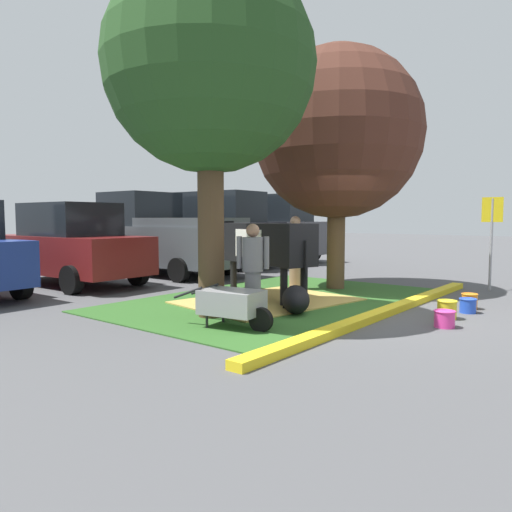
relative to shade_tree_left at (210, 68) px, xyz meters
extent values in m
plane|color=#4C4C4F|center=(1.97, -1.78, -4.06)|extent=(80.00, 80.00, 0.00)
cube|color=#2D5B23|center=(2.08, 0.15, -4.05)|extent=(6.85, 4.40, 0.02)
cube|color=yellow|center=(2.08, -2.21, -4.00)|extent=(8.05, 0.24, 0.12)
cube|color=tan|center=(1.71, 0.12, -4.04)|extent=(3.55, 2.90, 0.04)
cylinder|color=#4C3823|center=(0.00, 0.00, -2.61)|extent=(0.43, 0.43, 2.90)
sphere|color=#23471E|center=(0.00, 0.00, 0.03)|extent=(3.43, 3.43, 3.43)
cylinder|color=brown|center=(4.15, -0.01, -2.95)|extent=(0.41, 0.41, 2.22)
sphere|color=#4C281E|center=(4.15, -0.01, -0.48)|extent=(3.88, 3.88, 3.88)
cube|color=black|center=(1.94, 0.32, -2.91)|extent=(1.31, 2.40, 0.80)
cube|color=white|center=(1.98, 0.46, -2.91)|extent=(0.94, 1.06, 0.56)
cylinder|color=black|center=(2.31, 1.60, -2.81)|extent=(0.48, 0.70, 0.58)
cube|color=black|center=(2.39, 1.90, -2.63)|extent=(0.37, 0.49, 0.32)
cube|color=white|center=(2.45, 2.10, -2.67)|extent=(0.23, 0.17, 0.20)
cylinder|color=black|center=(1.94, 1.22, -3.69)|extent=(0.14, 0.14, 0.75)
cylinder|color=black|center=(2.41, 1.08, -3.69)|extent=(0.14, 0.14, 0.75)
cylinder|color=black|center=(1.46, -0.44, -3.69)|extent=(0.14, 0.14, 0.75)
cylinder|color=black|center=(1.93, -0.58, -3.69)|extent=(0.14, 0.14, 0.75)
cylinder|color=black|center=(1.60, -0.83, -3.16)|extent=(0.06, 0.06, 0.70)
ellipsoid|color=black|center=(1.17, -0.90, -3.82)|extent=(1.18, 1.02, 0.48)
cube|color=black|center=(1.67, -0.56, -3.80)|extent=(0.34, 0.32, 0.22)
cube|color=silver|center=(1.76, -0.49, -3.80)|extent=(0.11, 0.12, 0.16)
cylinder|color=black|center=(1.36, -0.55, -4.00)|extent=(0.34, 0.28, 0.10)
cylinder|color=slate|center=(0.24, -0.70, -3.66)|extent=(0.26, 0.26, 0.80)
cylinder|color=slate|center=(0.24, -0.70, -2.99)|extent=(0.34, 0.34, 0.55)
sphere|color=#8C664C|center=(0.24, -0.70, -2.61)|extent=(0.22, 0.22, 0.22)
cylinder|color=slate|center=(0.12, -0.51, -2.96)|extent=(0.09, 0.09, 0.52)
cylinder|color=slate|center=(0.35, -0.89, -2.96)|extent=(0.09, 0.09, 0.52)
cylinder|color=#9E7F5B|center=(3.38, 0.61, -3.63)|extent=(0.26, 0.26, 0.87)
cylinder|color=black|center=(3.38, 0.61, -2.90)|extent=(0.34, 0.34, 0.60)
sphere|color=tan|center=(3.38, 0.61, -2.48)|extent=(0.23, 0.23, 0.23)
cylinder|color=black|center=(3.52, 0.44, -2.87)|extent=(0.09, 0.09, 0.57)
cylinder|color=black|center=(3.25, 0.78, -2.87)|extent=(0.09, 0.09, 0.57)
cube|color=gray|center=(-0.41, -0.81, -3.66)|extent=(0.74, 0.98, 0.36)
cylinder|color=black|center=(-0.33, -1.30, -3.88)|extent=(0.16, 0.37, 0.36)
cylinder|color=black|center=(-0.24, -0.48, -3.94)|extent=(0.04, 0.04, 0.24)
cylinder|color=black|center=(-0.67, -0.55, -3.94)|extent=(0.04, 0.04, 0.24)
cylinder|color=black|center=(-0.29, -0.13, -3.54)|extent=(0.12, 0.53, 0.23)
cylinder|color=black|center=(-0.73, -0.20, -3.54)|extent=(0.12, 0.53, 0.23)
cylinder|color=#99999E|center=(6.11, -2.90, -3.02)|extent=(0.06, 0.06, 2.09)
cube|color=yellow|center=(6.11, -2.90, -2.22)|extent=(0.10, 0.44, 0.56)
cylinder|color=#EA3893|center=(1.66, -3.29, -3.94)|extent=(0.30, 0.30, 0.25)
torus|color=#EA3893|center=(1.66, -3.29, -3.81)|extent=(0.32, 0.32, 0.02)
cylinder|color=yellow|center=(2.32, -3.12, -3.91)|extent=(0.30, 0.30, 0.30)
torus|color=yellow|center=(2.32, -3.12, -3.77)|extent=(0.33, 0.33, 0.02)
cylinder|color=blue|center=(3.06, -3.25, -3.94)|extent=(0.27, 0.27, 0.24)
torus|color=blue|center=(3.06, -3.25, -3.82)|extent=(0.30, 0.30, 0.02)
cylinder|color=orange|center=(3.46, -3.17, -3.93)|extent=(0.27, 0.27, 0.27)
torus|color=orange|center=(3.46, -3.17, -3.79)|extent=(0.29, 0.29, 0.02)
cylinder|color=black|center=(-1.14, 4.28, -3.74)|extent=(0.24, 0.65, 0.64)
cube|color=maroon|center=(0.69, 5.48, -3.29)|extent=(1.93, 4.45, 0.90)
cube|color=black|center=(0.69, 5.48, -2.44)|extent=(1.65, 2.25, 0.80)
cylinder|color=black|center=(-0.26, 6.88, -3.74)|extent=(0.24, 0.65, 0.64)
cylinder|color=black|center=(1.54, 6.93, -3.74)|extent=(0.24, 0.65, 0.64)
cylinder|color=black|center=(-0.17, 4.02, -3.74)|extent=(0.24, 0.65, 0.64)
cylinder|color=black|center=(1.63, 4.08, -3.74)|extent=(0.24, 0.65, 0.64)
cube|color=#4C5156|center=(3.57, 5.47, -3.19)|extent=(2.16, 5.46, 1.10)
cube|color=black|center=(3.54, 6.41, -2.14)|extent=(1.89, 1.85, 1.00)
cube|color=#4C5156|center=(3.61, 4.25, -2.52)|extent=(1.98, 2.76, 0.24)
cylinder|color=black|center=(2.52, 7.19, -3.74)|extent=(0.24, 0.65, 0.64)
cylinder|color=black|center=(4.52, 7.25, -3.74)|extent=(0.24, 0.65, 0.64)
cylinder|color=black|center=(2.62, 3.68, -3.74)|extent=(0.24, 0.65, 0.64)
cylinder|color=black|center=(4.62, 3.74, -3.74)|extent=(0.24, 0.65, 0.64)
cube|color=black|center=(6.20, 5.80, -3.14)|extent=(2.04, 4.66, 1.20)
cube|color=black|center=(6.20, 5.80, -2.04)|extent=(1.77, 3.25, 1.00)
cylinder|color=black|center=(5.21, 7.27, -3.74)|extent=(0.24, 0.65, 0.64)
cylinder|color=black|center=(7.11, 7.32, -3.74)|extent=(0.24, 0.65, 0.64)
cylinder|color=black|center=(5.30, 4.28, -3.74)|extent=(0.24, 0.65, 0.64)
cylinder|color=black|center=(7.20, 4.34, -3.74)|extent=(0.24, 0.65, 0.64)
cube|color=#3D3D42|center=(9.00, 5.72, -3.14)|extent=(2.04, 4.66, 1.20)
cube|color=black|center=(9.00, 5.72, -2.04)|extent=(1.77, 3.25, 1.00)
cylinder|color=black|center=(8.01, 7.19, -3.74)|extent=(0.24, 0.65, 0.64)
cylinder|color=black|center=(9.90, 7.25, -3.74)|extent=(0.24, 0.65, 0.64)
cylinder|color=black|center=(8.10, 4.20, -3.74)|extent=(0.24, 0.65, 0.64)
cylinder|color=black|center=(9.99, 4.26, -3.74)|extent=(0.24, 0.65, 0.64)
camera|label=1|loc=(-5.75, -5.56, -2.40)|focal=33.87mm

